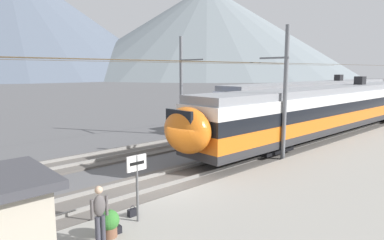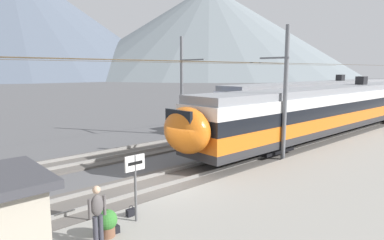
% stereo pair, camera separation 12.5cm
% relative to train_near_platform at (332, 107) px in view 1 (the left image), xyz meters
% --- Properties ---
extents(ground_plane, '(400.00, 400.00, 0.00)m').
position_rel_train_near_platform_xyz_m(ground_plane, '(-16.86, -0.75, -2.23)').
color(ground_plane, '#565659').
extents(platform_slab, '(120.00, 7.04, 0.30)m').
position_rel_train_near_platform_xyz_m(platform_slab, '(-16.86, -5.46, -2.08)').
color(platform_slab, gray).
rests_on(platform_slab, ground).
extents(track_near, '(120.00, 3.00, 0.28)m').
position_rel_train_near_platform_xyz_m(track_near, '(-16.86, -0.00, -2.16)').
color(track_near, '#5B5651').
rests_on(track_near, ground).
extents(track_far, '(120.00, 3.00, 0.28)m').
position_rel_train_near_platform_xyz_m(track_far, '(-16.86, 5.77, -2.16)').
color(track_far, '#5B5651').
rests_on(track_far, ground).
extents(train_near_platform, '(31.57, 3.01, 4.27)m').
position_rel_train_near_platform_xyz_m(train_near_platform, '(0.00, 0.00, 0.00)').
color(train_near_platform, '#2D2D30').
rests_on(train_near_platform, track_near).
extents(train_far_track, '(31.70, 3.02, 4.27)m').
position_rel_train_near_platform_xyz_m(train_far_track, '(8.74, 5.77, 0.00)').
color(train_far_track, '#2D2D30').
rests_on(train_far_track, track_far).
extents(catenary_mast_mid, '(41.88, 1.90, 7.52)m').
position_rel_train_near_platform_xyz_m(catenary_mast_mid, '(-9.23, -1.49, 1.70)').
color(catenary_mast_mid, slate).
rests_on(catenary_mast_mid, ground).
extents(catenary_mast_far_side, '(41.88, 2.64, 7.64)m').
position_rel_train_near_platform_xyz_m(catenary_mast_far_side, '(-8.44, 7.93, 1.78)').
color(catenary_mast_far_side, slate).
rests_on(catenary_mast_far_side, ground).
extents(platform_sign, '(0.70, 0.08, 2.18)m').
position_rel_train_near_platform_xyz_m(platform_sign, '(-19.82, -3.02, -0.33)').
color(platform_sign, '#59595B').
rests_on(platform_sign, platform_slab).
extents(passenger_walking, '(0.53, 0.22, 1.69)m').
position_rel_train_near_platform_xyz_m(passenger_walking, '(-21.38, -3.52, -0.99)').
color(passenger_walking, '#383842').
rests_on(passenger_walking, platform_slab).
extents(handbag_beside_passenger, '(0.32, 0.18, 0.35)m').
position_rel_train_near_platform_xyz_m(handbag_beside_passenger, '(-20.77, -3.28, -1.81)').
color(handbag_beside_passenger, black).
rests_on(handbag_beside_passenger, platform_slab).
extents(handbag_near_sign, '(0.32, 0.18, 0.36)m').
position_rel_train_near_platform_xyz_m(handbag_near_sign, '(-19.74, -2.57, -1.81)').
color(handbag_near_sign, black).
rests_on(handbag_near_sign, platform_slab).
extents(potted_plant_platform_edge, '(0.62, 0.62, 0.81)m').
position_rel_train_near_platform_xyz_m(potted_plant_platform_edge, '(-21.00, -3.29, -1.48)').
color(potted_plant_platform_edge, brown).
rests_on(potted_plant_platform_edge, platform_slab).
extents(mountain_central_peak, '(202.12, 202.12, 70.49)m').
position_rel_train_near_platform_xyz_m(mountain_central_peak, '(33.59, 218.25, 33.01)').
color(mountain_central_peak, '#515B6B').
rests_on(mountain_central_peak, ground).
extents(mountain_right_ridge, '(186.23, 186.23, 57.90)m').
position_rel_train_near_platform_xyz_m(mountain_right_ridge, '(131.22, 145.38, 26.72)').
color(mountain_right_ridge, slate).
rests_on(mountain_right_ridge, ground).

